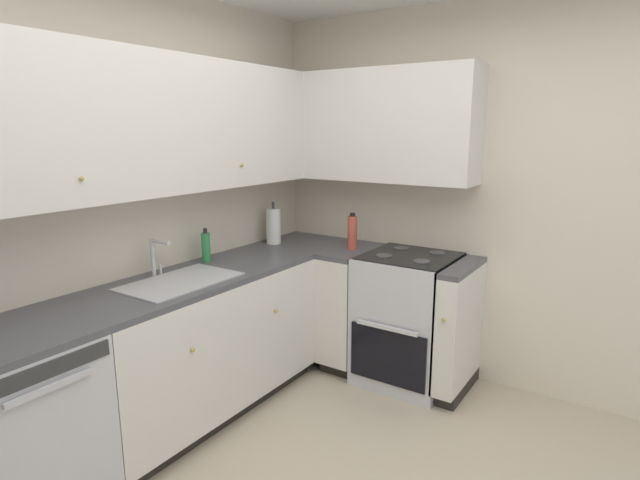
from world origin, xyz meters
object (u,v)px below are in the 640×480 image
object	(u,v)px
oil_bottle	(352,232)
paper_towel_roll	(273,226)
dishwasher	(20,433)
oven_range	(408,318)
soap_bottle	(206,247)

from	to	relation	value
oil_bottle	paper_towel_roll	bearing A→B (deg)	106.32
dishwasher	oven_range	bearing A→B (deg)	-21.80
paper_towel_roll	oven_range	bearing A→B (deg)	-79.57
dishwasher	oil_bottle	distance (m)	2.33
oven_range	soap_bottle	bearing A→B (deg)	129.42
oven_range	paper_towel_roll	world-z (taller)	paper_towel_roll
dishwasher	paper_towel_roll	xyz separation A→B (m)	(2.04, 0.16, 0.61)
oven_range	paper_towel_roll	size ratio (longest dim) A/B	3.19
dishwasher	soap_bottle	xyz separation A→B (m)	(1.35, 0.18, 0.57)
soap_bottle	paper_towel_roll	size ratio (longest dim) A/B	0.68
oil_bottle	dishwasher	bearing A→B (deg)	168.86
dishwasher	paper_towel_roll	distance (m)	2.13
dishwasher	soap_bottle	bearing A→B (deg)	7.63
oven_range	soap_bottle	size ratio (longest dim) A/B	4.69
soap_bottle	oil_bottle	xyz separation A→B (m)	(0.86, -0.62, 0.02)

